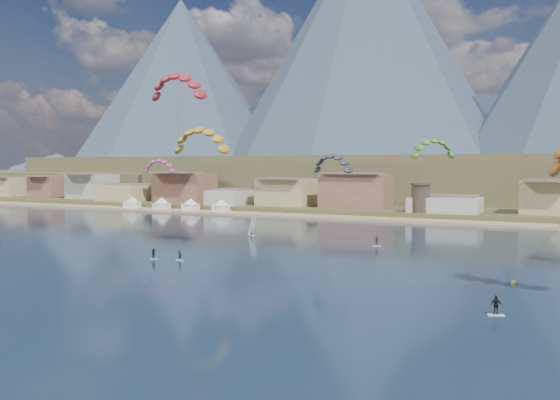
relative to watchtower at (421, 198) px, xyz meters
The scene contains 15 objects.
ground 114.29m from the watchtower, 92.51° to the right, with size 2400.00×2400.00×0.00m, color black.
beach 11.25m from the watchtower, 122.01° to the right, with size 2200.00×12.00×0.90m.
land 446.07m from the watchtower, 90.64° to the left, with size 2200.00×900.00×4.00m.
foothills 119.77m from the watchtower, 81.65° to the left, with size 940.00×210.00×18.00m.
mountain_ridge 724.36m from the watchtower, 91.58° to the left, with size 2060.00×480.00×400.00m.
town 45.73m from the watchtower, 169.92° to the left, with size 400.00×24.00×12.00m.
watchtower is the anchor object (origin of this frame).
beach_tents 81.69m from the watchtower, behind, with size 43.40×6.40×5.00m.
kitesurfer_red 86.17m from the watchtower, 110.58° to the right, with size 16.15×16.17×35.43m.
kitesurfer_yellow 81.56m from the watchtower, 107.77° to the right, with size 12.08×17.95×25.66m.
kitesurfer_green 48.52m from the watchtower, 74.69° to the right, with size 13.45×18.90×24.51m.
distant_kite_pink 74.96m from the watchtower, 137.04° to the right, with size 8.79×6.76×18.88m.
distant_kite_dark 50.87m from the watchtower, 99.67° to the right, with size 10.33×6.78×19.95m.
windsurfer 60.75m from the watchtower, 114.89° to the right, with size 2.96×3.04×4.77m.
buoy 91.61m from the watchtower, 69.74° to the right, with size 0.66×0.66×0.66m.
Camera 1 is at (42.44, -54.00, 15.80)m, focal length 37.11 mm.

